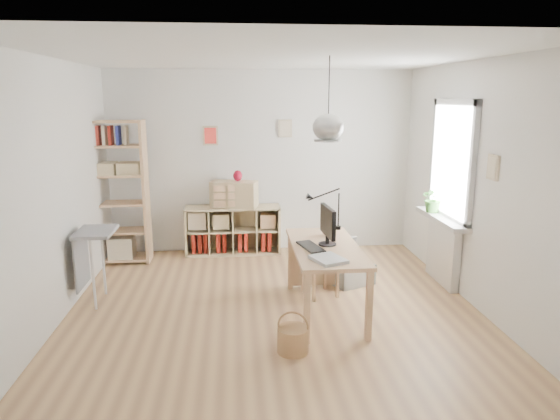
{
  "coord_description": "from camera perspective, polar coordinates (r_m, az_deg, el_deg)",
  "views": [
    {
      "loc": [
        -0.4,
        -5.19,
        2.3
      ],
      "look_at": [
        0.1,
        0.3,
        1.05
      ],
      "focal_mm": 32.0,
      "sensor_mm": 36.0,
      "label": 1
    }
  ],
  "objects": [
    {
      "name": "paper_tray",
      "position": [
        4.87,
        5.53,
        -5.63
      ],
      "size": [
        0.37,
        0.41,
        0.03
      ],
      "primitive_type": "cube",
      "rotation": [
        0.0,
        0.0,
        0.38
      ],
      "color": "silver",
      "rests_on": "desk"
    },
    {
      "name": "side_table",
      "position": [
        6.01,
        -20.86,
        -3.86
      ],
      "size": [
        0.4,
        0.55,
        0.85
      ],
      "color": "gray",
      "rests_on": "ground"
    },
    {
      "name": "task_lamp",
      "position": [
        5.86,
        4.79,
        0.61
      ],
      "size": [
        0.44,
        0.16,
        0.47
      ],
      "color": "black",
      "rests_on": "desk"
    },
    {
      "name": "room_shell",
      "position": [
        5.14,
        5.53,
        9.38
      ],
      "size": [
        4.5,
        4.5,
        4.5
      ],
      "color": "white",
      "rests_on": "ground"
    },
    {
      "name": "yarn_ball",
      "position": [
        5.74,
        5.48,
        -2.14
      ],
      "size": [
        0.16,
        0.16,
        0.16
      ],
      "primitive_type": "sphere",
      "color": "#4A0911",
      "rests_on": "desk"
    },
    {
      "name": "red_vase",
      "position": [
        7.32,
        -4.86,
        3.92
      ],
      "size": [
        0.13,
        0.13,
        0.16
      ],
      "primitive_type": "ellipsoid",
      "color": "maroon",
      "rests_on": "drawer_chest"
    },
    {
      "name": "cube_shelf",
      "position": [
        7.54,
        -5.56,
        -2.68
      ],
      "size": [
        1.4,
        0.38,
        0.72
      ],
      "color": "#CCB986",
      "rests_on": "ground"
    },
    {
      "name": "keyboard",
      "position": [
        5.27,
        3.52,
        -4.22
      ],
      "size": [
        0.27,
        0.46,
        0.02
      ],
      "primitive_type": "cube",
      "rotation": [
        0.0,
        0.0,
        0.26
      ],
      "color": "black",
      "rests_on": "desk"
    },
    {
      "name": "drawer_chest",
      "position": [
        7.36,
        -5.26,
        1.83
      ],
      "size": [
        0.72,
        0.47,
        0.38
      ],
      "primitive_type": "cube",
      "rotation": [
        0.0,
        0.0,
        -0.28
      ],
      "color": "#CCB986",
      "rests_on": "cube_shelf"
    },
    {
      "name": "radiator",
      "position": [
        6.62,
        18.14,
        -4.56
      ],
      "size": [
        0.1,
        0.8,
        0.8
      ],
      "primitive_type": "cube",
      "color": "silver",
      "rests_on": "ground"
    },
    {
      "name": "window_unit",
      "position": [
        6.4,
        19.14,
        5.34
      ],
      "size": [
        0.07,
        1.16,
        1.46
      ],
      "color": "white",
      "rests_on": "ground"
    },
    {
      "name": "storage_chest",
      "position": [
        6.41,
        7.98,
        -6.72
      ],
      "size": [
        0.69,
        0.72,
        0.53
      ],
      "rotation": [
        0.0,
        0.0,
        0.43
      ],
      "color": "silver",
      "rests_on": "ground"
    },
    {
      "name": "desk",
      "position": [
        5.39,
        5.22,
        -5.04
      ],
      "size": [
        0.7,
        1.5,
        0.75
      ],
      "color": "tan",
      "rests_on": "ground"
    },
    {
      "name": "monitor",
      "position": [
        5.33,
        5.48,
        -1.58
      ],
      "size": [
        0.19,
        0.48,
        0.42
      ],
      "rotation": [
        0.0,
        0.0,
        0.08
      ],
      "color": "black",
      "rests_on": "desk"
    },
    {
      "name": "tall_bookshelf",
      "position": [
        7.28,
        -18.12,
        2.55
      ],
      "size": [
        0.8,
        0.38,
        2.0
      ],
      "color": "tan",
      "rests_on": "ground"
    },
    {
      "name": "ground",
      "position": [
        5.69,
        -0.74,
        -11.06
      ],
      "size": [
        4.5,
        4.5,
        0.0
      ],
      "primitive_type": "plane",
      "color": "tan",
      "rests_on": "ground"
    },
    {
      "name": "potted_plant",
      "position": [
        6.66,
        17.16,
        1.24
      ],
      "size": [
        0.33,
        0.3,
        0.35
      ],
      "primitive_type": "imported",
      "rotation": [
        0.0,
        0.0,
        -0.07
      ],
      "color": "#39732B",
      "rests_on": "windowsill"
    },
    {
      "name": "chair",
      "position": [
        5.94,
        4.37,
        -5.76
      ],
      "size": [
        0.45,
        0.45,
        0.73
      ],
      "rotation": [
        0.0,
        0.0,
        0.32
      ],
      "color": "gray",
      "rests_on": "ground"
    },
    {
      "name": "windowsill",
      "position": [
        6.49,
        17.99,
        -0.95
      ],
      "size": [
        0.22,
        1.2,
        0.06
      ],
      "primitive_type": "cube",
      "color": "silver",
      "rests_on": "radiator"
    },
    {
      "name": "wicker_basket",
      "position": [
        4.74,
        1.5,
        -14.49
      ],
      "size": [
        0.29,
        0.29,
        0.4
      ],
      "rotation": [
        0.0,
        0.0,
        -0.28
      ],
      "color": "#9E6B47",
      "rests_on": "ground"
    }
  ]
}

